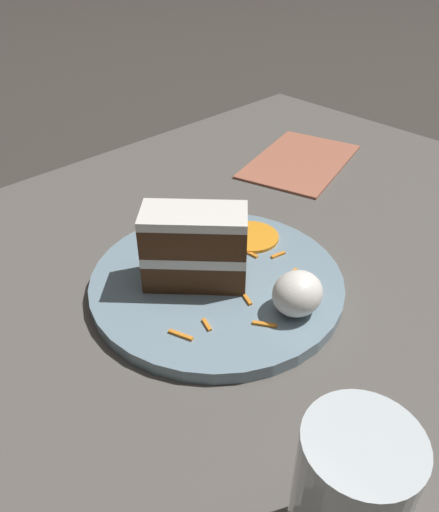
{
  "coord_description": "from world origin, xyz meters",
  "views": [
    {
      "loc": [
        -0.36,
        -0.34,
        0.4
      ],
      "look_at": [
        -0.04,
        -0.0,
        0.07
      ],
      "focal_mm": 35.0,
      "sensor_mm": 36.0,
      "label": 1
    }
  ],
  "objects_px": {
    "cream_dollop": "(297,293)",
    "drinking_glass": "(346,506)",
    "orange_garnish": "(251,237)",
    "menu_card": "(300,161)",
    "cake_slice": "(195,247)",
    "plate": "(220,284)"
  },
  "relations": [
    {
      "from": "cake_slice",
      "to": "drinking_glass",
      "type": "distance_m",
      "value": 0.31
    },
    {
      "from": "orange_garnish",
      "to": "menu_card",
      "type": "xyz_separation_m",
      "value": [
        0.26,
        0.12,
        -0.02
      ]
    },
    {
      "from": "menu_card",
      "to": "drinking_glass",
      "type": "bearing_deg",
      "value": -65.54
    },
    {
      "from": "cake_slice",
      "to": "menu_card",
      "type": "relative_size",
      "value": 0.53
    },
    {
      "from": "plate",
      "to": "cake_slice",
      "type": "bearing_deg",
      "value": 141.28
    },
    {
      "from": "cream_dollop",
      "to": "drinking_glass",
      "type": "relative_size",
      "value": 0.45
    },
    {
      "from": "cake_slice",
      "to": "cream_dollop",
      "type": "height_order",
      "value": "cake_slice"
    },
    {
      "from": "plate",
      "to": "cream_dollop",
      "type": "height_order",
      "value": "cream_dollop"
    },
    {
      "from": "plate",
      "to": "cake_slice",
      "type": "relative_size",
      "value": 2.46
    },
    {
      "from": "plate",
      "to": "menu_card",
      "type": "height_order",
      "value": "plate"
    },
    {
      "from": "drinking_glass",
      "to": "cake_slice",
      "type": "bearing_deg",
      "value": 67.02
    },
    {
      "from": "cream_dollop",
      "to": "menu_card",
      "type": "relative_size",
      "value": 0.25
    },
    {
      "from": "cake_slice",
      "to": "orange_garnish",
      "type": "distance_m",
      "value": 0.12
    },
    {
      "from": "cake_slice",
      "to": "drinking_glass",
      "type": "relative_size",
      "value": 0.96
    },
    {
      "from": "cake_slice",
      "to": "menu_card",
      "type": "xyz_separation_m",
      "value": [
        0.37,
        0.14,
        -0.06
      ]
    },
    {
      "from": "cream_dollop",
      "to": "drinking_glass",
      "type": "height_order",
      "value": "drinking_glass"
    },
    {
      "from": "cake_slice",
      "to": "menu_card",
      "type": "bearing_deg",
      "value": 156.7
    },
    {
      "from": "menu_card",
      "to": "orange_garnish",
      "type": "bearing_deg",
      "value": -81.01
    },
    {
      "from": "cake_slice",
      "to": "drinking_glass",
      "type": "bearing_deg",
      "value": 23.39
    },
    {
      "from": "cream_dollop",
      "to": "orange_garnish",
      "type": "distance_m",
      "value": 0.15
    },
    {
      "from": "plate",
      "to": "cake_slice",
      "type": "height_order",
      "value": "cake_slice"
    },
    {
      "from": "cake_slice",
      "to": "cream_dollop",
      "type": "distance_m",
      "value": 0.12
    }
  ]
}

